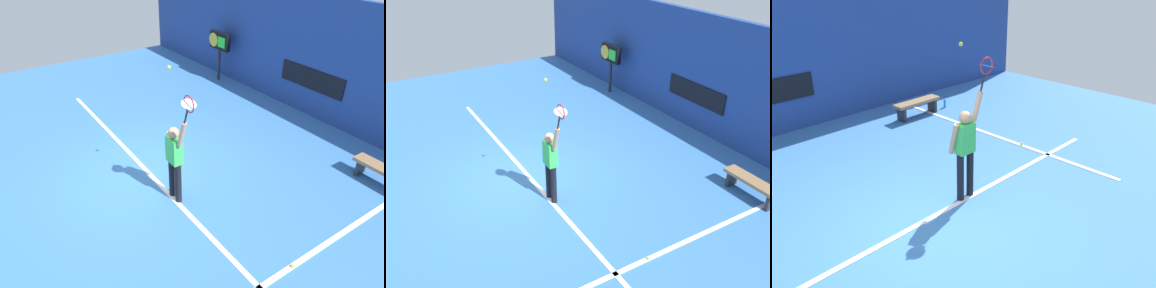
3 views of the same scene
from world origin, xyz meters
The scene contains 9 objects.
ground_plane centered at (0.00, 0.00, 0.00)m, with size 18.00×18.00×0.00m, color #3870B2.
court_baseline centered at (0.00, 0.22, 0.01)m, with size 10.00×0.10×0.01m, color white.
court_sideline centered at (3.76, 2.00, 0.01)m, with size 0.10×7.00×0.01m, color white.
tennis_player centered at (1.16, 0.28, 1.01)m, with size 0.67×0.31×1.97m.
tennis_racket centered at (1.67, 0.27, 2.35)m, with size 0.40×0.27×0.63m.
tennis_ball centered at (1.05, 0.28, 2.83)m, with size 0.07×0.07×0.07m, color #CCE033.
court_bench centered at (3.36, 4.26, 0.34)m, with size 1.40×0.36×0.45m.
water_bottle centered at (4.40, 4.26, 0.12)m, with size 0.07×0.07×0.24m, color #338CD8.
spare_ball centered at (3.78, 0.96, 0.03)m, with size 0.07×0.07×0.07m, color #CCE033.
Camera 3 is at (-3.70, -4.42, 4.10)m, focal length 39.50 mm.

